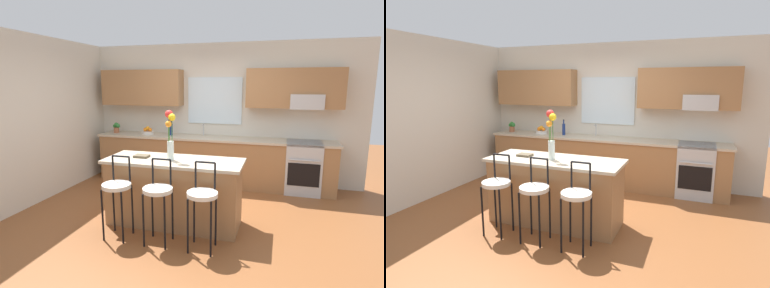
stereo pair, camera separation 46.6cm
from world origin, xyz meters
The scene contains 15 objects.
ground_plane centered at (0.00, 0.00, 0.00)m, with size 14.00×14.00×0.00m, color brown.
wall_left centered at (-2.56, 0.30, 1.35)m, with size 0.12×4.60×2.70m, color beige.
back_wall_assembly centered at (0.03, 1.99, 1.51)m, with size 5.60×0.50×2.70m.
counter_run centered at (0.00, 1.70, 0.47)m, with size 4.56×0.64×0.92m.
sink_faucet centered at (-0.19, 1.84, 1.06)m, with size 0.02×0.13×0.23m.
oven_range centered at (1.69, 1.68, 0.46)m, with size 0.60×0.64×0.92m.
kitchen_island centered at (-0.10, -0.18, 0.46)m, with size 1.88×0.72×0.92m.
bar_stool_near centered at (-0.65, -0.76, 0.64)m, with size 0.36×0.36×1.04m.
bar_stool_middle centered at (-0.10, -0.76, 0.64)m, with size 0.36×0.36×1.04m.
bar_stool_far centered at (0.45, -0.76, 0.64)m, with size 0.36×0.36×1.04m.
flower_vase centered at (-0.13, -0.23, 1.30)m, with size 0.15×0.16×0.67m.
cookbook centered at (-0.57, -0.18, 0.94)m, with size 0.20×0.15×0.03m, color brown.
fruit_bowl_oranges centered at (-1.32, 1.70, 0.98)m, with size 0.24×0.24×0.16m.
bottle_olive_oil centered at (-0.81, 1.70, 1.04)m, with size 0.06×0.06×0.31m.
potted_plant_small centered at (-2.02, 1.70, 1.03)m, with size 0.17×0.11×0.21m.
Camera 2 is at (1.72, -3.91, 1.93)m, focal length 29.20 mm.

